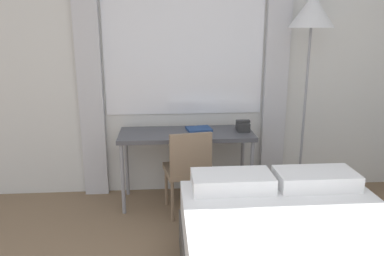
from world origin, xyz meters
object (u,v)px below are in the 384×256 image
at_px(standing_lamp, 312,21).
at_px(book, 199,129).
at_px(desk_chair, 188,167).
at_px(telephone, 243,126).
at_px(desk, 186,139).

distance_m(standing_lamp, book, 1.46).
xyz_separation_m(desk_chair, telephone, (0.56, 0.28, 0.31)).
relative_size(standing_lamp, telephone, 13.03).
distance_m(desk_chair, standing_lamp, 1.76).
bearing_deg(telephone, standing_lamp, -3.78).
distance_m(telephone, book, 0.43).
bearing_deg(desk, desk_chair, -90.29).
bearing_deg(book, desk_chair, -111.43).
height_order(desk_chair, telephone, telephone).
xyz_separation_m(telephone, book, (-0.43, 0.06, -0.04)).
relative_size(standing_lamp, book, 7.62).
bearing_deg(desk_chair, book, 59.76).
bearing_deg(desk_chair, desk, 80.90).
bearing_deg(telephone, book, 172.60).
relative_size(desk, standing_lamp, 0.65).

